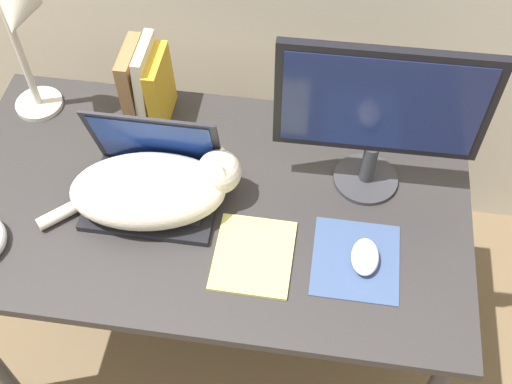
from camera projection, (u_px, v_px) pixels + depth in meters
desk at (210, 217)px, 1.67m from camera, size 1.30×0.74×0.75m
laptop at (154, 181)px, 1.58m from camera, size 0.32×0.24×0.24m
cat at (155, 189)px, 1.53m from camera, size 0.48×0.27×0.16m
external_monitor at (380, 112)px, 1.44m from camera, size 0.48×0.16×0.43m
mousepad at (356, 260)px, 1.49m from camera, size 0.20×0.22×0.00m
computer_mouse at (365, 257)px, 1.48m from camera, size 0.06×0.10×0.04m
book_row at (146, 85)px, 1.70m from camera, size 0.11×0.15×0.24m
desk_lamp at (20, 36)px, 1.56m from camera, size 0.17×0.17×0.41m
notepad at (254, 255)px, 1.50m from camera, size 0.18×0.21×0.01m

